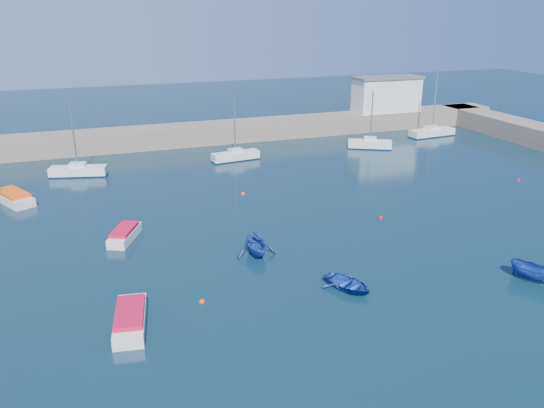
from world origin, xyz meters
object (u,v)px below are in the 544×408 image
object	(u,v)px
motorboat_0	(130,319)
motorboat_2	(13,197)
sailboat_8	(432,132)
harbor_office	(386,95)
motorboat_1	(125,234)
dinghy_right	(537,273)
dinghy_left	(255,244)
sailboat_6	(236,156)
sailboat_5	(78,171)
dinghy_center	(348,284)
sailboat_7	(370,144)

from	to	relation	value
motorboat_0	motorboat_2	bearing A→B (deg)	117.27
sailboat_8	motorboat_0	bearing A→B (deg)	122.44
harbor_office	motorboat_1	world-z (taller)	harbor_office
motorboat_0	motorboat_2	distance (m)	26.86
motorboat_1	dinghy_right	bearing A→B (deg)	-7.68
motorboat_2	dinghy_left	xyz separation A→B (m)	(18.34, -18.80, 0.39)
harbor_office	motorboat_1	bearing A→B (deg)	-144.22
sailboat_8	harbor_office	bearing A→B (deg)	20.03
motorboat_1	harbor_office	bearing A→B (deg)	61.11
sailboat_6	motorboat_1	world-z (taller)	sailboat_6
sailboat_5	sailboat_6	xyz separation A→B (m)	(18.24, 0.34, -0.01)
sailboat_6	dinghy_center	bearing A→B (deg)	169.78
sailboat_8	motorboat_1	world-z (taller)	sailboat_8
sailboat_5	sailboat_7	xyz separation A→B (m)	(36.66, -0.03, 0.03)
sailboat_8	motorboat_2	size ratio (longest dim) A/B	1.62
sailboat_7	dinghy_right	distance (m)	37.06
dinghy_right	sailboat_8	bearing A→B (deg)	31.95
sailboat_5	sailboat_8	xyz separation A→B (m)	(48.76, 3.28, -0.00)
sailboat_5	motorboat_1	world-z (taller)	sailboat_5
sailboat_5	dinghy_right	world-z (taller)	sailboat_5
sailboat_6	motorboat_0	xyz separation A→B (m)	(-15.77, -32.84, -0.07)
motorboat_0	dinghy_left	size ratio (longest dim) A/B	1.45
motorboat_2	dinghy_left	world-z (taller)	dinghy_left
motorboat_0	motorboat_2	world-z (taller)	motorboat_2
motorboat_1	dinghy_left	world-z (taller)	dinghy_left
sailboat_6	sailboat_7	xyz separation A→B (m)	(18.42, -0.38, 0.04)
harbor_office	sailboat_5	distance (m)	46.73
sailboat_5	dinghy_left	size ratio (longest dim) A/B	2.32
harbor_office	motorboat_2	xyz separation A→B (m)	(-51.27, -17.69, -4.58)
harbor_office	motorboat_2	bearing A→B (deg)	-160.97
motorboat_2	dinghy_center	size ratio (longest dim) A/B	1.61
dinghy_center	dinghy_left	bearing A→B (deg)	94.63
sailboat_7	dinghy_center	world-z (taller)	sailboat_7
sailboat_8	sailboat_7	bearing A→B (deg)	100.03
sailboat_5	dinghy_left	bearing A→B (deg)	-140.37
sailboat_5	sailboat_8	bearing A→B (deg)	-72.07
motorboat_1	sailboat_6	bearing A→B (deg)	78.42
sailboat_8	motorboat_0	world-z (taller)	sailboat_8
motorboat_1	dinghy_right	xyz separation A→B (m)	(25.72, -16.71, 0.20)
sailboat_6	dinghy_right	bearing A→B (deg)	-170.82
motorboat_1	motorboat_2	distance (m)	15.64
sailboat_5	dinghy_right	distance (m)	46.46
motorboat_0	dinghy_center	bearing A→B (deg)	7.52
sailboat_6	motorboat_0	world-z (taller)	sailboat_6
sailboat_6	dinghy_left	world-z (taller)	sailboat_6
sailboat_7	motorboat_1	xyz separation A→B (m)	(-33.38, -19.55, -0.15)
sailboat_5	motorboat_0	bearing A→B (deg)	-161.57
sailboat_7	dinghy_center	size ratio (longest dim) A/B	2.15
motorboat_0	motorboat_1	xyz separation A→B (m)	(0.81, 12.91, -0.03)
motorboat_2	sailboat_7	bearing A→B (deg)	-19.06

